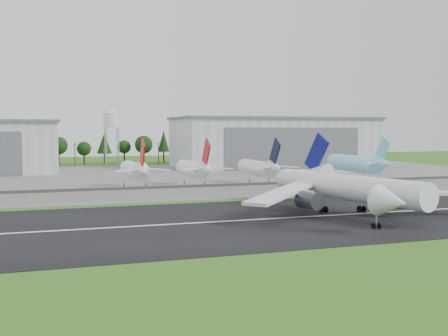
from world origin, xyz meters
name	(u,v)px	position (x,y,z in m)	size (l,w,h in m)	color
ground	(267,228)	(0.00, 0.00, 0.00)	(600.00, 600.00, 0.00)	#325915
runway	(248,220)	(0.00, 10.00, 0.05)	(320.00, 60.00, 0.10)	black
runway_centerline	(248,220)	(0.00, 10.00, 0.11)	(220.00, 1.00, 0.02)	white
apron	(147,177)	(0.00, 120.00, 0.05)	(320.00, 150.00, 0.10)	slate
blast_fence	(191,190)	(0.00, 54.99, 1.81)	(240.00, 0.61, 3.50)	gray
hangar_east	(274,142)	(75.00, 164.92, 12.63)	(102.00, 47.00, 25.20)	silver
water_tower	(112,118)	(-5.00, 185.00, 24.55)	(8.40, 8.40, 29.40)	#99999E
utility_poles	(118,165)	(0.00, 200.00, 0.00)	(230.00, 3.00, 12.00)	black
treeline	(114,164)	(0.00, 215.00, 0.00)	(320.00, 16.00, 22.00)	black
main_airliner	(348,193)	(23.69, 9.58, 4.89)	(55.80, 58.75, 18.17)	white
parked_jet_red_a	(136,171)	(-12.05, 76.55, 6.09)	(7.36, 31.29, 16.60)	white
parked_jet_red_b	(196,169)	(7.61, 76.55, 6.08)	(7.36, 31.29, 16.58)	white
parked_jet_navy	(261,168)	(30.61, 76.53, 6.01)	(7.36, 31.29, 16.50)	white
parked_jet_skyblue	(359,164)	(72.20, 81.60, 6.40)	(7.36, 37.29, 16.97)	#93D8FF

